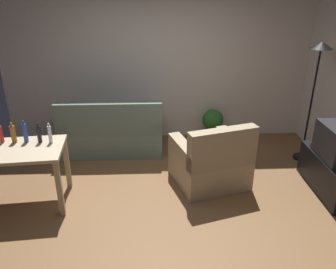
{
  "coord_description": "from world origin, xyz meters",
  "views": [
    {
      "loc": [
        -0.08,
        -3.48,
        2.53
      ],
      "look_at": [
        0.1,
        0.5,
        0.75
      ],
      "focal_mm": 36.13,
      "sensor_mm": 36.0,
      "label": 1
    }
  ],
  "objects_px": {
    "bottle_blue": "(25,133)",
    "torchiere_lamp": "(317,70)",
    "tv_stand": "(332,174)",
    "couch": "(112,133)",
    "armchair": "(211,162)",
    "desk": "(12,157)",
    "bottle_dark": "(39,134)",
    "bottle_clear": "(50,134)",
    "bottle_amber": "(13,134)",
    "potted_plant": "(212,123)",
    "bottle_red": "(1,134)"
  },
  "relations": [
    {
      "from": "couch",
      "to": "desk",
      "type": "bearing_deg",
      "value": 55.13
    },
    {
      "from": "bottle_blue",
      "to": "torchiere_lamp",
      "type": "bearing_deg",
      "value": 12.09
    },
    {
      "from": "potted_plant",
      "to": "bottle_dark",
      "type": "xyz_separation_m",
      "value": [
        -2.4,
        -1.59,
        0.54
      ]
    },
    {
      "from": "desk",
      "to": "bottle_amber",
      "type": "xyz_separation_m",
      "value": [
        -0.01,
        0.19,
        0.22
      ]
    },
    {
      "from": "armchair",
      "to": "bottle_blue",
      "type": "height_order",
      "value": "bottle_blue"
    },
    {
      "from": "bottle_blue",
      "to": "tv_stand",
      "type": "bearing_deg",
      "value": -1.1
    },
    {
      "from": "tv_stand",
      "to": "armchair",
      "type": "xyz_separation_m",
      "value": [
        -1.56,
        0.25,
        0.08
      ]
    },
    {
      "from": "torchiere_lamp",
      "to": "armchair",
      "type": "relative_size",
      "value": 1.64
    },
    {
      "from": "torchiere_lamp",
      "to": "potted_plant",
      "type": "bearing_deg",
      "value": 150.99
    },
    {
      "from": "couch",
      "to": "bottle_dark",
      "type": "relative_size",
      "value": 6.55
    },
    {
      "from": "couch",
      "to": "desk",
      "type": "xyz_separation_m",
      "value": [
        -1.01,
        -1.45,
        0.34
      ]
    },
    {
      "from": "bottle_amber",
      "to": "torchiere_lamp",
      "type": "bearing_deg",
      "value": 11.77
    },
    {
      "from": "armchair",
      "to": "bottle_dark",
      "type": "distance_m",
      "value": 2.23
    },
    {
      "from": "potted_plant",
      "to": "armchair",
      "type": "distance_m",
      "value": 1.41
    },
    {
      "from": "tv_stand",
      "to": "armchair",
      "type": "bearing_deg",
      "value": 81.04
    },
    {
      "from": "torchiere_lamp",
      "to": "desk",
      "type": "relative_size",
      "value": 1.44
    },
    {
      "from": "bottle_red",
      "to": "bottle_amber",
      "type": "height_order",
      "value": "bottle_amber"
    },
    {
      "from": "bottle_dark",
      "to": "bottle_clear",
      "type": "xyz_separation_m",
      "value": [
        0.13,
        -0.01,
        0.0
      ]
    },
    {
      "from": "potted_plant",
      "to": "bottle_dark",
      "type": "height_order",
      "value": "bottle_dark"
    },
    {
      "from": "tv_stand",
      "to": "bottle_dark",
      "type": "height_order",
      "value": "bottle_dark"
    },
    {
      "from": "torchiere_lamp",
      "to": "desk",
      "type": "xyz_separation_m",
      "value": [
        -4.02,
        -1.03,
        -0.76
      ]
    },
    {
      "from": "couch",
      "to": "desk",
      "type": "height_order",
      "value": "couch"
    },
    {
      "from": "bottle_blue",
      "to": "couch",
      "type": "bearing_deg",
      "value": 54.83
    },
    {
      "from": "tv_stand",
      "to": "bottle_amber",
      "type": "distance_m",
      "value": 4.08
    },
    {
      "from": "tv_stand",
      "to": "bottle_blue",
      "type": "xyz_separation_m",
      "value": [
        -3.89,
        0.07,
        0.64
      ]
    },
    {
      "from": "couch",
      "to": "potted_plant",
      "type": "distance_m",
      "value": 1.72
    },
    {
      "from": "armchair",
      "to": "desk",
      "type": "bearing_deg",
      "value": -8.15
    },
    {
      "from": "armchair",
      "to": "bottle_amber",
      "type": "height_order",
      "value": "bottle_amber"
    },
    {
      "from": "tv_stand",
      "to": "bottle_amber",
      "type": "bearing_deg",
      "value": 89.02
    },
    {
      "from": "tv_stand",
      "to": "bottle_blue",
      "type": "relative_size",
      "value": 3.98
    },
    {
      "from": "potted_plant",
      "to": "bottle_red",
      "type": "xyz_separation_m",
      "value": [
        -2.87,
        -1.56,
        0.54
      ]
    },
    {
      "from": "bottle_blue",
      "to": "armchair",
      "type": "bearing_deg",
      "value": 4.21
    },
    {
      "from": "desk",
      "to": "armchair",
      "type": "distance_m",
      "value": 2.51
    },
    {
      "from": "desk",
      "to": "armchair",
      "type": "xyz_separation_m",
      "value": [
        2.46,
        0.37,
        -0.33
      ]
    },
    {
      "from": "armchair",
      "to": "bottle_clear",
      "type": "relative_size",
      "value": 4.35
    },
    {
      "from": "desk",
      "to": "armchair",
      "type": "bearing_deg",
      "value": 3.49
    },
    {
      "from": "torchiere_lamp",
      "to": "bottle_blue",
      "type": "xyz_separation_m",
      "value": [
        -3.89,
        -0.83,
        -0.53
      ]
    },
    {
      "from": "desk",
      "to": "bottle_clear",
      "type": "height_order",
      "value": "bottle_clear"
    },
    {
      "from": "couch",
      "to": "bottle_red",
      "type": "distance_m",
      "value": 1.8
    },
    {
      "from": "torchiere_lamp",
      "to": "bottle_clear",
      "type": "xyz_separation_m",
      "value": [
        -3.59,
        -0.87,
        -0.54
      ]
    },
    {
      "from": "tv_stand",
      "to": "potted_plant",
      "type": "relative_size",
      "value": 1.93
    },
    {
      "from": "armchair",
      "to": "potted_plant",
      "type": "bearing_deg",
      "value": -116.74
    },
    {
      "from": "desk",
      "to": "bottle_blue",
      "type": "xyz_separation_m",
      "value": [
        0.13,
        0.2,
        0.23
      ]
    },
    {
      "from": "tv_stand",
      "to": "armchair",
      "type": "distance_m",
      "value": 1.58
    },
    {
      "from": "tv_stand",
      "to": "bottle_clear",
      "type": "xyz_separation_m",
      "value": [
        -3.59,
        0.04,
        0.63
      ]
    },
    {
      "from": "tv_stand",
      "to": "torchiere_lamp",
      "type": "bearing_deg",
      "value": 0.0
    },
    {
      "from": "bottle_amber",
      "to": "bottle_blue",
      "type": "relative_size",
      "value": 0.92
    },
    {
      "from": "armchair",
      "to": "bottle_dark",
      "type": "bearing_deg",
      "value": -11.54
    },
    {
      "from": "bottle_clear",
      "to": "tv_stand",
      "type": "bearing_deg",
      "value": -0.66
    },
    {
      "from": "couch",
      "to": "armchair",
      "type": "height_order",
      "value": "same"
    }
  ]
}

